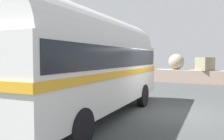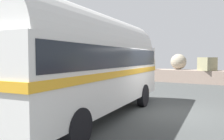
{
  "view_description": "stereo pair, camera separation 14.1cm",
  "coord_description": "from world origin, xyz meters",
  "views": [
    {
      "loc": [
        2.66,
        -8.86,
        2.14
      ],
      "look_at": [
        -2.12,
        -0.74,
        1.64
      ],
      "focal_mm": 37.41,
      "sensor_mm": 36.0,
      "label": 1
    },
    {
      "loc": [
        2.78,
        -8.78,
        2.14
      ],
      "look_at": [
        -2.12,
        -0.74,
        1.64
      ],
      "focal_mm": 37.41,
      "sensor_mm": 36.0,
      "label": 2
    }
  ],
  "objects": [
    {
      "name": "breakwater",
      "position": [
        0.33,
        11.82,
        0.77
      ],
      "size": [
        31.36,
        2.22,
        2.49
      ],
      "color": "gray",
      "rests_on": "ground"
    },
    {
      "name": "vintage_coach",
      "position": [
        -2.1,
        -2.16,
        2.05
      ],
      "size": [
        3.42,
        8.81,
        3.7
      ],
      "rotation": [
        0.0,
        0.0,
        0.12
      ],
      "color": "black",
      "rests_on": "ground"
    },
    {
      "name": "ground",
      "position": [
        0.0,
        0.0,
        0.01
      ],
      "size": [
        32.0,
        26.0,
        0.02
      ],
      "color": "#3C3F3E"
    }
  ]
}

